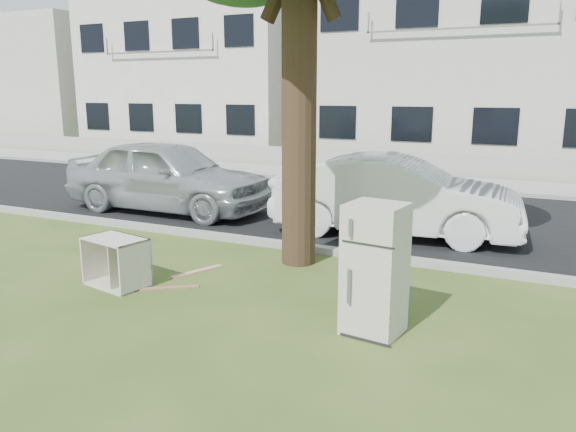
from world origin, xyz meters
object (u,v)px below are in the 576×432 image
at_px(cabinet, 116,262).
at_px(car_left, 167,175).
at_px(car_center, 396,196).
at_px(fridge, 375,269).

relative_size(cabinet, car_left, 0.18).
bearing_deg(car_left, car_center, -89.74).
distance_m(fridge, cabinet, 3.81).
height_order(fridge, cabinet, fridge).
xyz_separation_m(cabinet, car_center, (2.84, 4.51, 0.42)).
relative_size(cabinet, car_center, 0.19).
distance_m(cabinet, car_center, 5.35).
relative_size(car_center, car_left, 0.95).
bearing_deg(car_center, fridge, -173.28).
relative_size(fridge, cabinet, 1.69).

